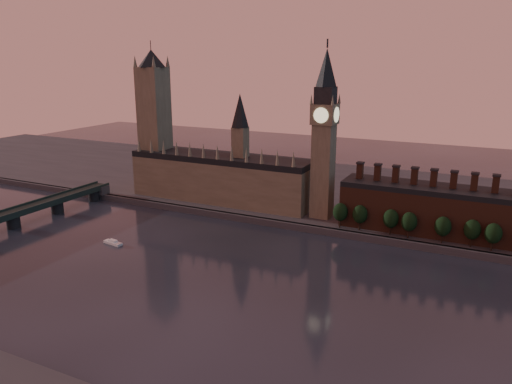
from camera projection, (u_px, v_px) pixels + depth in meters
ground at (219, 290)px, 223.77m from camera, size 900.00×900.00×0.00m
north_bank at (338, 192)px, 377.40m from camera, size 900.00×182.00×4.00m
palace_of_westminster at (222, 175)px, 345.06m from camera, size 130.00×30.30×74.00m
victoria_tower at (154, 117)px, 359.03m from camera, size 24.00×24.00×108.00m
big_ben at (324, 133)px, 299.87m from camera, size 15.00×15.00×107.00m
chimney_block at (441, 210)px, 280.24m from camera, size 110.00×25.00×37.00m
embankment_tree_0 at (340, 212)px, 290.69m from camera, size 8.60×8.60×14.88m
embankment_tree_1 at (360, 214)px, 286.62m from camera, size 8.60×8.60×14.88m
embankment_tree_2 at (391, 219)px, 278.79m from camera, size 8.60×8.60×14.88m
embankment_tree_3 at (409, 222)px, 273.70m from camera, size 8.60×8.60×14.88m
embankment_tree_4 at (443, 226)px, 266.12m from camera, size 8.60×8.60×14.88m
embankment_tree_5 at (472, 230)px, 261.20m from camera, size 8.60×8.60×14.88m
embankment_tree_6 at (493, 233)px, 255.49m from camera, size 8.60×8.60×14.88m
river_boat at (113, 242)px, 278.00m from camera, size 12.64×5.32×2.45m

